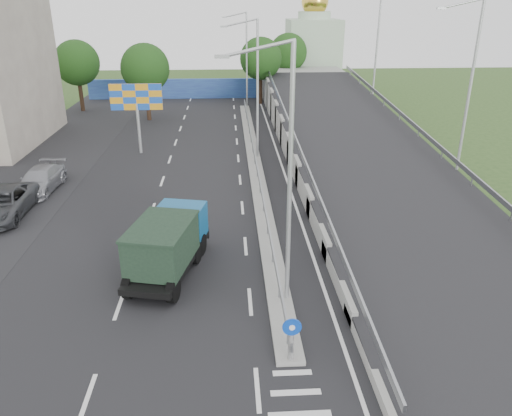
{
  "coord_description": "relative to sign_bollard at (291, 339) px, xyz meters",
  "views": [
    {
      "loc": [
        -1.95,
        -11.33,
        11.46
      ],
      "look_at": [
        -0.69,
        10.73,
        2.2
      ],
      "focal_mm": 35.0,
      "sensor_mm": 36.0,
      "label": 1
    }
  ],
  "objects": [
    {
      "name": "median",
      "position": [
        0.0,
        21.83,
        -0.93
      ],
      "size": [
        1.0,
        44.0,
        0.2
      ],
      "primitive_type": "cube",
      "color": "gray",
      "rests_on": "ground"
    },
    {
      "name": "sign_bollard",
      "position": [
        0.0,
        0.0,
        0.0
      ],
      "size": [
        0.64,
        0.23,
        1.67
      ],
      "color": "black",
      "rests_on": "median"
    },
    {
      "name": "lamp_post_far",
      "position": [
        0.11,
        43.83,
        4.77
      ],
      "size": [
        2.74,
        0.18,
        10.08
      ],
      "color": "#B2B5B7",
      "rests_on": "median"
    },
    {
      "name": "parking_strip",
      "position": [
        -16.0,
        17.83,
        -1.03
      ],
      "size": [
        8.0,
        90.0,
        0.05
      ],
      "primitive_type": "cube",
      "color": "black",
      "rests_on": "ground"
    },
    {
      "name": "road_surface",
      "position": [
        -3.0,
        17.83,
        -1.03
      ],
      "size": [
        26.0,
        90.0,
        0.04
      ],
      "primitive_type": "cube",
      "color": "black",
      "rests_on": "ground"
    },
    {
      "name": "tree_left_far",
      "position": [
        -18.0,
        42.83,
        4.14
      ],
      "size": [
        4.8,
        4.8,
        7.6
      ],
      "color": "black",
      "rests_on": "ground"
    },
    {
      "name": "ground",
      "position": [
        0.0,
        -2.17,
        -1.03
      ],
      "size": [
        160.0,
        160.0,
        0.0
      ],
      "primitive_type": "plane",
      "color": "#2D4C1E",
      "rests_on": "ground"
    },
    {
      "name": "lamp_post_near",
      "position": [
        0.11,
        3.83,
        4.77
      ],
      "size": [
        2.74,
        0.18,
        10.08
      ],
      "color": "#B2B5B7",
      "rests_on": "median"
    },
    {
      "name": "parked_car_c",
      "position": [
        -14.79,
        13.41,
        -0.24
      ],
      "size": [
        2.71,
        5.74,
        1.58
      ],
      "primitive_type": "imported",
      "rotation": [
        0.0,
        0.0,
        0.01
      ],
      "color": "#3A3B3F",
      "rests_on": "ground"
    },
    {
      "name": "tree_median_far",
      "position": [
        2.0,
        45.83,
        4.14
      ],
      "size": [
        4.8,
        4.8,
        7.6
      ],
      "color": "black",
      "rests_on": "ground"
    },
    {
      "name": "overpass_ramp",
      "position": [
        7.5,
        21.83,
        0.72
      ],
      "size": [
        10.0,
        50.0,
        3.5
      ],
      "color": "gray",
      "rests_on": "ground"
    },
    {
      "name": "blue_wall",
      "position": [
        -4.0,
        49.83,
        0.17
      ],
      "size": [
        30.0,
        0.5,
        2.4
      ],
      "primitive_type": "cube",
      "color": "navy",
      "rests_on": "ground"
    },
    {
      "name": "church",
      "position": [
        10.0,
        57.83,
        4.28
      ],
      "size": [
        7.0,
        7.0,
        13.8
      ],
      "color": "#B2CCAD",
      "rests_on": "ground"
    },
    {
      "name": "median_guardrail",
      "position": [
        0.0,
        21.83,
        -0.28
      ],
      "size": [
        0.09,
        44.0,
        0.71
      ],
      "color": "gray",
      "rests_on": "median"
    },
    {
      "name": "dump_truck",
      "position": [
        -4.73,
        6.59,
        0.44
      ],
      "size": [
        3.48,
        6.38,
        2.66
      ],
      "rotation": [
        0.0,
        0.0,
        -0.23
      ],
      "color": "black",
      "rests_on": "ground"
    },
    {
      "name": "billboard",
      "position": [
        -9.0,
        25.83,
        3.15
      ],
      "size": [
        4.0,
        0.24,
        5.5
      ],
      "color": "#B2B5B7",
      "rests_on": "ground"
    },
    {
      "name": "tree_ramp_far",
      "position": [
        6.0,
        52.83,
        4.14
      ],
      "size": [
        4.8,
        4.8,
        7.6
      ],
      "color": "black",
      "rests_on": "ground"
    },
    {
      "name": "parked_car_d",
      "position": [
        -14.1,
        17.55,
        -0.29
      ],
      "size": [
        2.38,
        5.23,
        1.48
      ],
      "primitive_type": "imported",
      "rotation": [
        0.0,
        0.0,
        -0.06
      ],
      "color": "gray",
      "rests_on": "ground"
    },
    {
      "name": "lamp_post_mid",
      "position": [
        0.11,
        23.83,
        4.77
      ],
      "size": [
        2.74,
        0.18,
        10.08
      ],
      "color": "#B2B5B7",
      "rests_on": "median"
    },
    {
      "name": "tree_left_mid",
      "position": [
        -10.0,
        37.83,
        4.14
      ],
      "size": [
        4.8,
        4.8,
        7.6
      ],
      "color": "black",
      "rests_on": "ground"
    }
  ]
}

